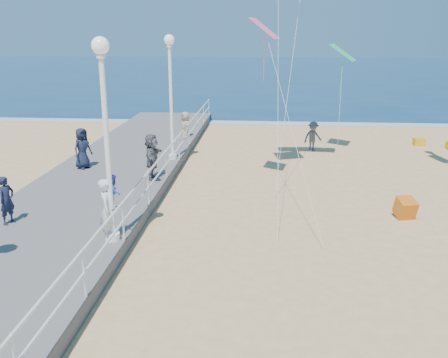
# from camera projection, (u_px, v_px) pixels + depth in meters

# --- Properties ---
(ground) EXTENTS (160.00, 160.00, 0.00)m
(ground) POSITION_uv_depth(u_px,v_px,m) (312.00, 260.00, 13.23)
(ground) COLOR tan
(ground) RESTS_ON ground
(ocean) EXTENTS (160.00, 90.00, 0.05)m
(ocean) POSITION_uv_depth(u_px,v_px,m) (274.00, 72.00, 75.34)
(ocean) COLOR #0C294D
(ocean) RESTS_ON ground
(surf_line) EXTENTS (160.00, 1.20, 0.04)m
(surf_line) POSITION_uv_depth(u_px,v_px,m) (284.00, 123.00, 32.81)
(surf_line) COLOR silver
(surf_line) RESTS_ON ground
(boardwalk) EXTENTS (5.00, 44.00, 0.40)m
(boardwalk) POSITION_uv_depth(u_px,v_px,m) (38.00, 244.00, 13.75)
(boardwalk) COLOR slate
(boardwalk) RESTS_ON ground
(railing) EXTENTS (0.05, 42.00, 0.55)m
(railing) POSITION_uv_depth(u_px,v_px,m) (123.00, 211.00, 13.26)
(railing) COLOR white
(railing) RESTS_ON boardwalk
(lamp_post_mid) EXTENTS (0.44, 0.44, 5.32)m
(lamp_post_mid) POSITION_uv_depth(u_px,v_px,m) (105.00, 121.00, 12.60)
(lamp_post_mid) COLOR white
(lamp_post_mid) RESTS_ON boardwalk
(lamp_post_far) EXTENTS (0.44, 0.44, 5.32)m
(lamp_post_far) POSITION_uv_depth(u_px,v_px,m) (171.00, 85.00, 21.20)
(lamp_post_far) COLOR white
(lamp_post_far) RESTS_ON boardwalk
(woman_holding_toddler) EXTENTS (0.48, 0.67, 1.71)m
(woman_holding_toddler) POSITION_uv_depth(u_px,v_px,m) (108.00, 210.00, 13.29)
(woman_holding_toddler) COLOR silver
(woman_holding_toddler) RESTS_ON boardwalk
(toddler_held) EXTENTS (0.41, 0.50, 0.95)m
(toddler_held) POSITION_uv_depth(u_px,v_px,m) (114.00, 192.00, 13.28)
(toddler_held) COLOR #313FBB
(toddler_held) RESTS_ON boardwalk
(spectator_0) EXTENTS (0.50, 0.61, 1.43)m
(spectator_0) POSITION_uv_depth(u_px,v_px,m) (7.00, 200.00, 14.49)
(spectator_0) COLOR #161B31
(spectator_0) RESTS_ON boardwalk
(spectator_4) EXTENTS (0.88, 0.98, 1.68)m
(spectator_4) POSITION_uv_depth(u_px,v_px,m) (82.00, 148.00, 20.41)
(spectator_4) COLOR #161D32
(spectator_4) RESTS_ON boardwalk
(spectator_5) EXTENTS (0.58, 1.64, 1.75)m
(spectator_5) POSITION_uv_depth(u_px,v_px,m) (152.00, 157.00, 18.87)
(spectator_5) COLOR #56565B
(spectator_5) RESTS_ON boardwalk
(beach_walker_a) EXTENTS (1.13, 0.95, 1.52)m
(beach_walker_a) POSITION_uv_depth(u_px,v_px,m) (313.00, 137.00, 25.01)
(beach_walker_a) COLOR #515156
(beach_walker_a) RESTS_ON ground
(beach_walker_c) EXTENTS (0.87, 1.01, 1.75)m
(beach_walker_c) POSITION_uv_depth(u_px,v_px,m) (186.00, 128.00, 26.66)
(beach_walker_c) COLOR gray
(beach_walker_c) RESTS_ON ground
(box_kite) EXTENTS (0.70, 0.82, 0.74)m
(box_kite) POSITION_uv_depth(u_px,v_px,m) (405.00, 210.00, 16.10)
(box_kite) COLOR red
(box_kite) RESTS_ON ground
(beach_chair_right) EXTENTS (0.55, 0.55, 0.40)m
(beach_chair_right) POSITION_uv_depth(u_px,v_px,m) (419.00, 142.00, 26.44)
(beach_chair_right) COLOR gold
(beach_chair_right) RESTS_ON ground
(kite_diamond_pink) EXTENTS (1.16, 1.35, 0.74)m
(kite_diamond_pink) POSITION_uv_depth(u_px,v_px,m) (265.00, 28.00, 17.81)
(kite_diamond_pink) COLOR #FF5D8B
(kite_diamond_green) EXTENTS (1.48, 1.63, 0.77)m
(kite_diamond_green) POSITION_uv_depth(u_px,v_px,m) (343.00, 53.00, 23.48)
(kite_diamond_green) COLOR #28BC6B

